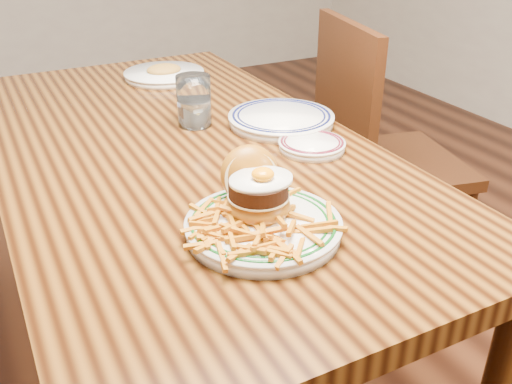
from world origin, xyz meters
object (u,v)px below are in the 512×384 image
table (181,175)px  side_plate (312,145)px  chair_right (375,153)px  main_plate (261,212)px

table → side_plate: bearing=-35.4°
table → side_plate: side_plate is taller
chair_right → main_plate: size_ratio=3.21×
main_plate → side_plate: size_ratio=1.84×
table → side_plate: size_ratio=9.94×
table → chair_right: 0.78m
main_plate → side_plate: main_plate is taller
side_plate → table: bearing=152.2°
table → chair_right: size_ratio=1.68×
table → chair_right: (0.75, 0.15, -0.15)m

